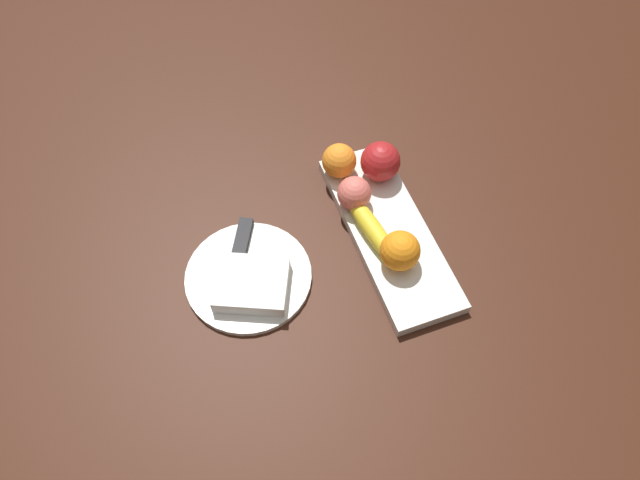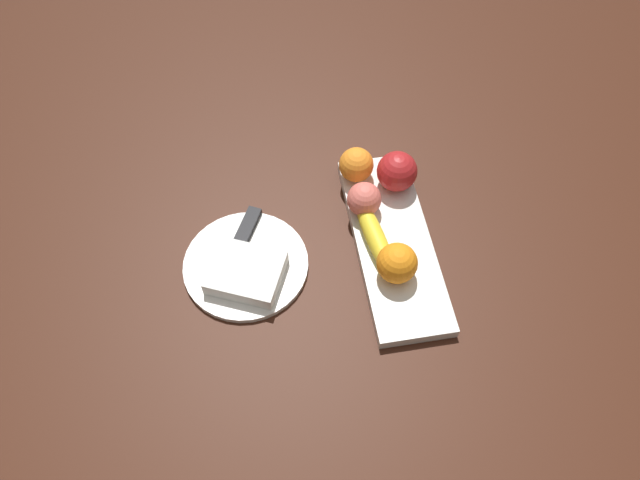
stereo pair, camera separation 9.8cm
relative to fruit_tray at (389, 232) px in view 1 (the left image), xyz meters
The scene contains 10 objects.
ground_plane 0.03m from the fruit_tray, 148.93° to the left, with size 2.40×2.40×0.00m, color #3C1C10.
fruit_tray is the anchor object (origin of this frame).
apple 0.13m from the fruit_tray, 165.77° to the left, with size 0.07×0.07×0.07m, color #B01F21.
banana 0.04m from the fruit_tray, 88.27° to the right, with size 0.18×0.03×0.03m, color yellow.
orange_near_apple 0.08m from the fruit_tray, 11.16° to the right, with size 0.07×0.07×0.07m, color orange.
orange_near_banana 0.16m from the fruit_tray, 165.62° to the right, with size 0.06×0.06×0.06m, color orange.
peach 0.09m from the fruit_tray, 151.15° to the right, with size 0.06×0.06×0.06m, color #E36A5D.
dinner_plate 0.26m from the fruit_tray, 90.00° to the right, with size 0.21×0.21×0.01m, color white.
folded_napkin 0.26m from the fruit_tray, 84.07° to the right, with size 0.10×0.12×0.03m, color white.
knife 0.26m from the fruit_tray, 101.53° to the right, with size 0.17×0.10×0.01m.
Camera 1 is at (0.52, -0.32, 0.88)m, focal length 33.17 mm.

